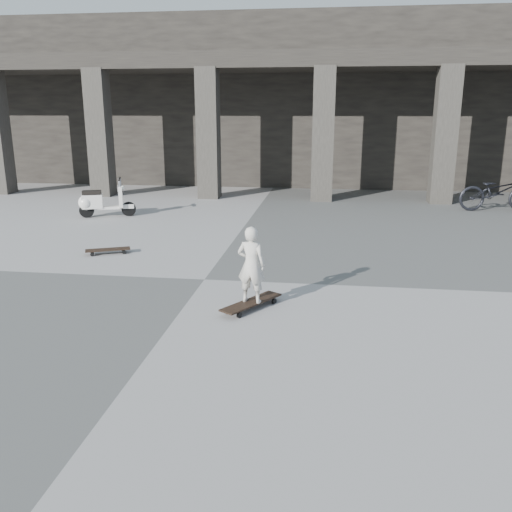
# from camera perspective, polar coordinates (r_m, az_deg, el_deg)

# --- Properties ---
(ground) EXTENTS (90.00, 90.00, 0.00)m
(ground) POSITION_cam_1_polar(r_m,az_deg,el_deg) (9.15, -5.45, -2.48)
(ground) COLOR #51524F
(ground) RESTS_ON ground
(colonnade) EXTENTS (28.00, 8.82, 6.00)m
(colonnade) POSITION_cam_1_polar(r_m,az_deg,el_deg) (22.34, 2.64, 15.90)
(colonnade) COLOR black
(colonnade) RESTS_ON ground
(longboard) EXTENTS (0.80, 1.05, 0.11)m
(longboard) POSITION_cam_1_polar(r_m,az_deg,el_deg) (7.79, -0.50, -4.97)
(longboard) COLOR black
(longboard) RESTS_ON ground
(skateboard_spare) EXTENTS (0.87, 0.54, 0.10)m
(skateboard_spare) POSITION_cam_1_polar(r_m,az_deg,el_deg) (11.08, -15.32, 0.60)
(skateboard_spare) COLOR black
(skateboard_spare) RESTS_ON ground
(child) EXTENTS (0.44, 0.32, 1.10)m
(child) POSITION_cam_1_polar(r_m,az_deg,el_deg) (7.61, -0.51, -0.92)
(child) COLOR beige
(child) RESTS_ON longboard
(scooter) EXTENTS (1.41, 0.73, 1.02)m
(scooter) POSITION_cam_1_polar(r_m,az_deg,el_deg) (14.90, -16.37, 5.48)
(scooter) COLOR black
(scooter) RESTS_ON ground
(bicycle) EXTENTS (2.15, 0.97, 1.09)m
(bicycle) POSITION_cam_1_polar(r_m,az_deg,el_deg) (16.60, 24.03, 6.22)
(bicycle) COLOR black
(bicycle) RESTS_ON ground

